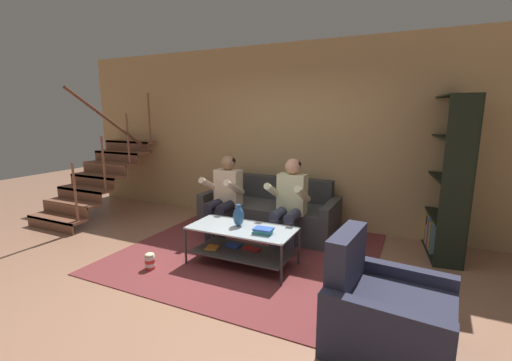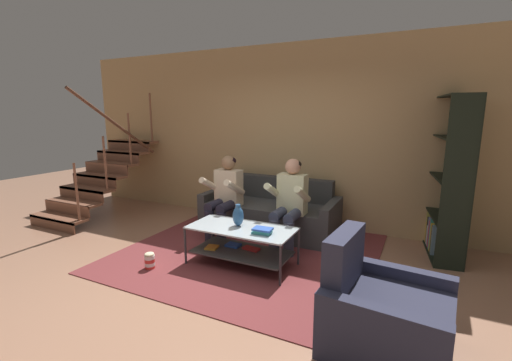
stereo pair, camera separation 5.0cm
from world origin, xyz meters
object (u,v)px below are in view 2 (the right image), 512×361
Objects in this scene: person_seated_left at (225,193)px; popcorn_tub at (150,261)px; book_stack at (262,231)px; bookshelf at (450,198)px; armchair at (382,313)px; couch at (270,213)px; person_seated_right at (289,200)px; coffee_table at (241,240)px; vase at (238,216)px.

popcorn_tub is (-0.24, -1.34, -0.56)m from person_seated_left.
book_stack is at bearing 21.83° from popcorn_tub.
bookshelf reaches higher than armchair.
bookshelf reaches higher than couch.
bookshelf is at bearing 4.77° from couch.
person_seated_left is at bearing 146.46° from armchair.
book_stack is (-0.00, -0.84, -0.16)m from person_seated_right.
coffee_table is 1.89m from armchair.
person_seated_left is at bearing 80.00° from popcorn_tub.
vase is 1.98m from armchair.
book_stack is (1.00, -0.84, -0.15)m from person_seated_left.
armchair is (1.88, -2.09, -0.00)m from couch.
armchair is at bearing -5.26° from popcorn_tub.
couch is at bearing 45.60° from person_seated_left.
person_seated_left is 3.00m from bookshelf.
person_seated_right is 2.13m from armchair.
couch reaches higher than book_stack.
person_seated_right reaches higher than popcorn_tub.
bookshelf is at bearing 33.08° from popcorn_tub.
bookshelf is at bearing 13.79° from person_seated_left.
couch is 1.69× the size of person_seated_right.
person_seated_right is at bearing 131.03° from armchair.
vase is at bearing -84.42° from couch.
vase is 1.30× the size of popcorn_tub.
popcorn_tub is at bearing -132.88° from person_seated_right.
book_stack is 0.25× the size of armchair.
bookshelf is at bearing 39.14° from book_stack.
person_seated_right is at bearing -45.53° from couch.
couch is 2.00m from popcorn_tub.
armchair is at bearing -33.54° from person_seated_left.
armchair is at bearing -25.88° from coffee_table.
book_stack is (0.50, -1.36, 0.22)m from couch.
person_seated_left reaches higher than coffee_table.
couch is 7.72× the size of vase.
couch reaches higher than coffee_table.
book_stack is at bearing -15.42° from coffee_table.
vase is 0.41m from book_stack.
couch is 8.53× the size of book_stack.
couch is 1.28m from coffee_table.
popcorn_tub is at bearing -111.77° from couch.
vase is 0.13× the size of bookshelf.
couch is 10.03× the size of popcorn_tub.
person_seated_left is 0.95× the size of coffee_table.
person_seated_left is 1.01m from person_seated_right.
book_stack is 0.12× the size of bookshelf.
person_seated_left is at bearing 139.97° from book_stack.
armchair reaches higher than couch.
vase is 1.10× the size of book_stack.
bookshelf is (2.92, 0.72, 0.09)m from person_seated_left.
couch is 1.01× the size of bookshelf.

